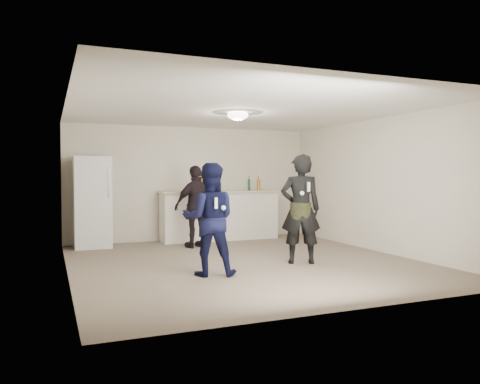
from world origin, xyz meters
name	(u,v)px	position (x,y,z in m)	size (l,w,h in m)	color
floor	(245,262)	(0.00, 0.00, 0.00)	(6.00, 6.00, 0.00)	#6B5B4C
ceiling	(245,110)	(0.00, 0.00, 2.50)	(6.00, 6.00, 0.00)	silver
wall_back	(193,184)	(0.00, 3.00, 1.25)	(6.00, 6.00, 0.00)	beige
wall_front	(355,192)	(0.00, -3.00, 1.25)	(6.00, 6.00, 0.00)	beige
wall_left	(67,188)	(-2.75, 0.00, 1.25)	(6.00, 6.00, 0.00)	beige
wall_right	(380,185)	(2.75, 0.00, 1.25)	(6.00, 6.00, 0.00)	beige
counter	(220,216)	(0.53, 2.67, 0.53)	(2.60, 0.56, 1.05)	white
counter_top	(220,192)	(0.53, 2.67, 1.07)	(2.68, 0.64, 0.04)	#C4B698
fridge	(92,202)	(-2.19, 2.60, 0.90)	(0.70, 0.70, 1.80)	white
fridge_handle	(109,182)	(-1.91, 2.23, 1.30)	(0.02, 0.02, 0.60)	silver
ceiling_dome	(238,115)	(0.00, 0.30, 2.45)	(0.36, 0.36, 0.16)	white
shaker	(200,187)	(0.04, 2.54, 1.18)	(0.08, 0.08, 0.17)	#B7B7BC
man	(209,219)	(-0.87, -0.77, 0.80)	(0.78, 0.61, 1.61)	#101344
woman	(301,209)	(0.79, -0.46, 0.88)	(0.65, 0.42, 1.77)	black
camo_shorts	(301,211)	(0.79, -0.46, 0.85)	(0.34, 0.34, 0.28)	#32391A
spectator	(197,206)	(-0.28, 1.79, 0.81)	(0.95, 0.40, 1.63)	black
remote_man	(216,203)	(-0.87, -1.05, 1.05)	(0.04, 0.04, 0.15)	silver
nunchuk_man	(223,208)	(-0.75, -1.02, 0.98)	(0.07, 0.07, 0.07)	silver
remote_woman	(309,187)	(0.79, -0.71, 1.25)	(0.04, 0.04, 0.15)	silver
nunchuk_woman	(302,193)	(0.69, -0.68, 1.15)	(0.07, 0.07, 0.07)	white
bottle_cluster	(227,186)	(0.67, 2.59, 1.20)	(1.40, 0.25, 0.26)	#13431F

